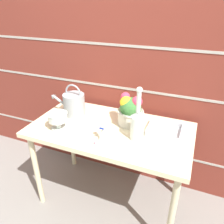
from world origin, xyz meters
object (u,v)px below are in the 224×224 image
(watering_can, at_px, (74,104))
(flower_planter, at_px, (130,110))
(wire_tray, at_px, (164,131))
(figurine_vase, at_px, (103,132))
(crystal_pedestal_bowl, at_px, (58,118))
(glass_decanter, at_px, (137,123))

(watering_can, xyz_separation_m, flower_planter, (0.48, 0.03, 0.02))
(watering_can, bearing_deg, wire_tray, 0.08)
(wire_tray, bearing_deg, figurine_vase, -144.98)
(crystal_pedestal_bowl, relative_size, wire_tray, 0.61)
(figurine_vase, bearing_deg, crystal_pedestal_bowl, 178.37)
(flower_planter, height_order, figurine_vase, flower_planter)
(glass_decanter, relative_size, figurine_vase, 2.45)
(glass_decanter, distance_m, figurine_vase, 0.24)
(figurine_vase, xyz_separation_m, wire_tray, (0.37, 0.26, -0.05))
(watering_can, bearing_deg, crystal_pedestal_bowl, -86.35)
(crystal_pedestal_bowl, bearing_deg, watering_can, 93.65)
(flower_planter, bearing_deg, figurine_vase, -108.90)
(crystal_pedestal_bowl, relative_size, figurine_vase, 0.94)
(watering_can, bearing_deg, flower_planter, 3.50)
(crystal_pedestal_bowl, height_order, figurine_vase, figurine_vase)
(crystal_pedestal_bowl, xyz_separation_m, flower_planter, (0.47, 0.28, 0.03))
(glass_decanter, bearing_deg, figurine_vase, -153.14)
(crystal_pedestal_bowl, height_order, glass_decanter, glass_decanter)
(flower_planter, bearing_deg, watering_can, -176.50)
(crystal_pedestal_bowl, bearing_deg, figurine_vase, -1.63)
(watering_can, distance_m, crystal_pedestal_bowl, 0.25)
(flower_planter, bearing_deg, crystal_pedestal_bowl, -149.06)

